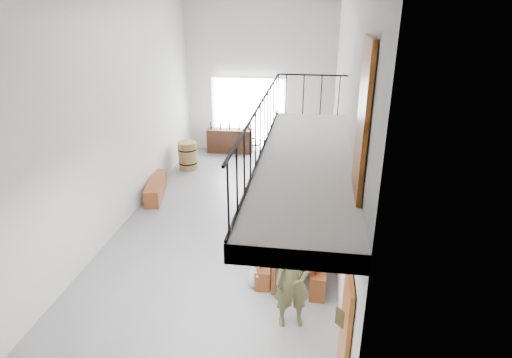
% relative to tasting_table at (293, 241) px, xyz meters
% --- Properties ---
extents(floor, '(12.00, 12.00, 0.00)m').
position_rel_tasting_table_xyz_m(floor, '(-1.80, 1.80, -0.71)').
color(floor, slate).
rests_on(floor, ground).
extents(room_walls, '(12.00, 12.00, 12.00)m').
position_rel_tasting_table_xyz_m(room_walls, '(-1.80, 1.80, 2.85)').
color(room_walls, silver).
rests_on(room_walls, ground).
extents(gateway_portal, '(2.80, 0.08, 2.80)m').
position_rel_tasting_table_xyz_m(gateway_portal, '(-2.20, 7.74, 0.69)').
color(gateway_portal, white).
rests_on(gateway_portal, ground).
extents(right_wall_decor, '(0.07, 8.28, 5.07)m').
position_rel_tasting_table_xyz_m(right_wall_decor, '(0.90, -0.07, 1.04)').
color(right_wall_decor, '#96481D').
rests_on(right_wall_decor, ground).
extents(balcony, '(1.52, 5.62, 4.00)m').
position_rel_tasting_table_xyz_m(balcony, '(0.18, -1.33, 2.26)').
color(balcony, white).
rests_on(balcony, ground).
extents(tasting_table, '(0.99, 2.20, 0.79)m').
position_rel_tasting_table_xyz_m(tasting_table, '(0.00, 0.00, 0.00)').
color(tasting_table, brown).
rests_on(tasting_table, ground).
extents(bench_inner, '(0.42, 1.92, 0.44)m').
position_rel_tasting_table_xyz_m(bench_inner, '(-0.61, 0.03, -0.49)').
color(bench_inner, brown).
rests_on(bench_inner, ground).
extents(bench_wall, '(0.41, 2.30, 0.53)m').
position_rel_tasting_table_xyz_m(bench_wall, '(0.60, 0.04, -0.44)').
color(bench_wall, brown).
rests_on(bench_wall, ground).
extents(tableware, '(0.66, 1.56, 0.35)m').
position_rel_tasting_table_xyz_m(tableware, '(0.03, 0.26, 0.23)').
color(tableware, black).
rests_on(tableware, tasting_table).
extents(side_bench, '(0.77, 1.88, 0.52)m').
position_rel_tasting_table_xyz_m(side_bench, '(-4.30, 3.19, -0.45)').
color(side_bench, brown).
rests_on(side_bench, ground).
extents(oak_barrel, '(0.66, 0.66, 0.97)m').
position_rel_tasting_table_xyz_m(oak_barrel, '(-3.99, 5.50, -0.22)').
color(oak_barrel, brown).
rests_on(oak_barrel, ground).
extents(serving_counter, '(1.74, 0.55, 0.91)m').
position_rel_tasting_table_xyz_m(serving_counter, '(-2.89, 7.45, -0.25)').
color(serving_counter, '#391D10').
rests_on(serving_counter, ground).
extents(counter_bottles, '(1.48, 0.20, 0.28)m').
position_rel_tasting_table_xyz_m(counter_bottles, '(-2.89, 7.44, 0.34)').
color(counter_bottles, black).
rests_on(counter_bottles, serving_counter).
extents(guest_left_a, '(0.39, 0.56, 1.10)m').
position_rel_tasting_table_xyz_m(guest_left_a, '(-0.70, -0.67, -0.15)').
color(guest_left_a, silver).
rests_on(guest_left_a, ground).
extents(guest_left_b, '(0.44, 0.53, 1.23)m').
position_rel_tasting_table_xyz_m(guest_left_b, '(-0.73, -0.15, -0.09)').
color(guest_left_b, teal).
rests_on(guest_left_b, ground).
extents(guest_left_c, '(0.47, 0.57, 1.08)m').
position_rel_tasting_table_xyz_m(guest_left_c, '(-0.81, 0.40, -0.16)').
color(guest_left_c, silver).
rests_on(guest_left_c, ground).
extents(guest_left_d, '(0.51, 0.85, 1.29)m').
position_rel_tasting_table_xyz_m(guest_left_d, '(-0.79, 0.90, -0.06)').
color(guest_left_d, teal).
rests_on(guest_left_d, ground).
extents(guest_right_a, '(0.41, 0.70, 1.12)m').
position_rel_tasting_table_xyz_m(guest_right_a, '(0.55, -0.61, -0.15)').
color(guest_right_a, '#AB1D36').
rests_on(guest_right_a, ground).
extents(guest_right_b, '(0.67, 1.11, 1.14)m').
position_rel_tasting_table_xyz_m(guest_right_b, '(0.60, 0.02, -0.13)').
color(guest_right_b, black).
rests_on(guest_right_b, ground).
extents(guest_right_c, '(0.53, 0.62, 1.08)m').
position_rel_tasting_table_xyz_m(guest_right_c, '(0.53, 0.76, -0.17)').
color(guest_right_c, silver).
rests_on(guest_right_c, ground).
extents(host_standing, '(0.74, 0.58, 1.80)m').
position_rel_tasting_table_xyz_m(host_standing, '(0.09, -1.71, 0.20)').
color(host_standing, brown).
rests_on(host_standing, ground).
extents(potted_plant, '(0.47, 0.42, 0.47)m').
position_rel_tasting_table_xyz_m(potted_plant, '(0.65, 2.15, -0.47)').
color(potted_plant, '#1D541F').
rests_on(potted_plant, ground).
extents(bicycle_near, '(1.70, 0.89, 0.85)m').
position_rel_tasting_table_xyz_m(bicycle_near, '(-1.74, 7.40, -0.28)').
color(bicycle_near, black).
rests_on(bicycle_near, ground).
extents(bicycle_far, '(1.51, 0.47, 0.90)m').
position_rel_tasting_table_xyz_m(bicycle_far, '(-0.20, 6.87, -0.26)').
color(bicycle_far, black).
rests_on(bicycle_far, ground).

